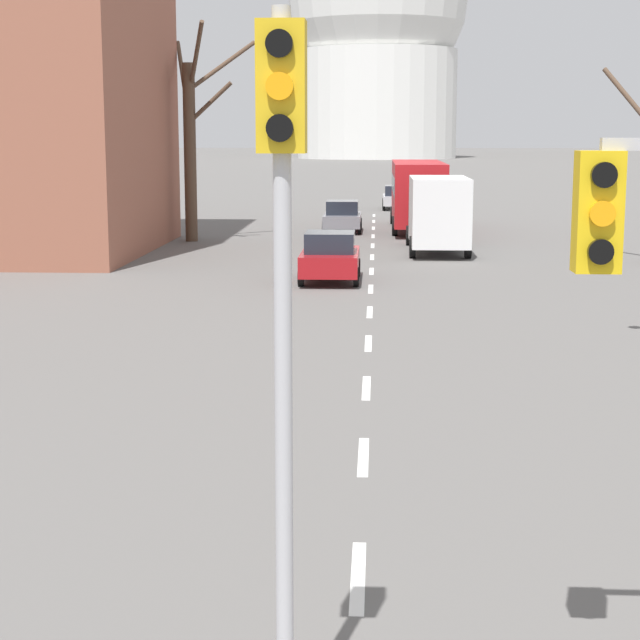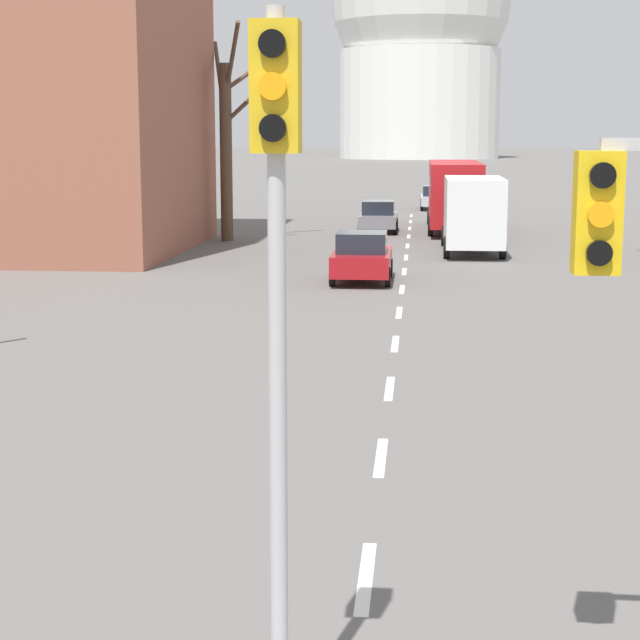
% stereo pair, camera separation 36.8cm
% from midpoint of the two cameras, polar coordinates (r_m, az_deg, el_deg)
% --- Properties ---
extents(lane_stripe_1, '(0.16, 2.00, 0.01)m').
position_cam_midpoint_polar(lane_stripe_1, '(12.21, 3.34, -13.53)').
color(lane_stripe_1, silver).
rests_on(lane_stripe_1, ground_plane).
extents(lane_stripe_2, '(0.16, 2.00, 0.01)m').
position_cam_midpoint_polar(lane_stripe_2, '(16.44, 3.91, -7.31)').
color(lane_stripe_2, silver).
rests_on(lane_stripe_2, ground_plane).
extents(lane_stripe_3, '(0.16, 2.00, 0.01)m').
position_cam_midpoint_polar(lane_stripe_3, '(20.78, 4.24, -3.65)').
color(lane_stripe_3, silver).
rests_on(lane_stripe_3, ground_plane).
extents(lane_stripe_4, '(0.16, 2.00, 0.01)m').
position_cam_midpoint_polar(lane_stripe_4, '(25.18, 4.45, -1.27)').
color(lane_stripe_4, silver).
rests_on(lane_stripe_4, ground_plane).
extents(lane_stripe_5, '(0.16, 2.00, 0.01)m').
position_cam_midpoint_polar(lane_stripe_5, '(29.61, 4.60, 0.40)').
color(lane_stripe_5, silver).
rests_on(lane_stripe_5, ground_plane).
extents(lane_stripe_6, '(0.16, 2.00, 0.01)m').
position_cam_midpoint_polar(lane_stripe_6, '(34.05, 4.71, 1.64)').
color(lane_stripe_6, silver).
rests_on(lane_stripe_6, ground_plane).
extents(lane_stripe_7, '(0.16, 2.00, 0.01)m').
position_cam_midpoint_polar(lane_stripe_7, '(38.51, 4.79, 2.59)').
color(lane_stripe_7, silver).
rests_on(lane_stripe_7, ground_plane).
extents(lane_stripe_8, '(0.16, 2.00, 0.01)m').
position_cam_midpoint_polar(lane_stripe_8, '(42.98, 4.86, 3.35)').
color(lane_stripe_8, silver).
rests_on(lane_stripe_8, ground_plane).
extents(lane_stripe_9, '(0.16, 2.00, 0.01)m').
position_cam_midpoint_polar(lane_stripe_9, '(47.46, 4.91, 3.96)').
color(lane_stripe_9, silver).
rests_on(lane_stripe_9, ground_plane).
extents(lane_stripe_10, '(0.16, 2.00, 0.01)m').
position_cam_midpoint_polar(lane_stripe_10, '(51.93, 4.95, 4.46)').
color(lane_stripe_10, silver).
rests_on(lane_stripe_10, ground_plane).
extents(lane_stripe_11, '(0.16, 2.00, 0.01)m').
position_cam_midpoint_polar(lane_stripe_11, '(56.42, 4.99, 4.89)').
color(lane_stripe_11, silver).
rests_on(lane_stripe_11, ground_plane).
extents(lane_stripe_12, '(0.16, 2.00, 0.01)m').
position_cam_midpoint_polar(lane_stripe_12, '(60.90, 5.02, 5.25)').
color(lane_stripe_12, silver).
rests_on(lane_stripe_12, ground_plane).
extents(lane_stripe_13, '(0.16, 2.00, 0.01)m').
position_cam_midpoint_polar(lane_stripe_13, '(65.39, 5.05, 5.57)').
color(lane_stripe_13, silver).
rests_on(lane_stripe_13, ground_plane).
extents(traffic_signal_centre_tall, '(0.36, 0.34, 5.77)m').
position_cam_midpoint_polar(traffic_signal_centre_tall, '(8.07, -1.01, 3.75)').
color(traffic_signal_centre_tall, '#B2B2B7').
rests_on(traffic_signal_centre_tall, ground_plane).
extents(sedan_near_left, '(1.97, 3.94, 1.68)m').
position_cam_midpoint_polar(sedan_near_left, '(35.64, 2.55, 3.38)').
color(sedan_near_left, maroon).
rests_on(sedan_near_left, ground_plane).
extents(sedan_near_right, '(1.92, 3.89, 1.59)m').
position_cam_midpoint_polar(sedan_near_right, '(53.97, 3.33, 5.53)').
color(sedan_near_right, slate).
rests_on(sedan_near_right, ground_plane).
extents(sedan_mid_centre, '(1.68, 4.12, 1.57)m').
position_cam_midpoint_polar(sedan_mid_centre, '(70.86, 6.21, 6.51)').
color(sedan_mid_centre, '#B7B7BC').
rests_on(sedan_mid_centre, ground_plane).
extents(city_bus, '(2.66, 10.80, 3.48)m').
position_cam_midpoint_polar(city_bus, '(55.38, 7.36, 6.88)').
color(city_bus, red).
rests_on(city_bus, ground_plane).
extents(delivery_truck, '(2.44, 7.20, 3.14)m').
position_cam_midpoint_polar(delivery_truck, '(44.90, 8.38, 5.73)').
color(delivery_truck, '#333842').
rests_on(delivery_truck, ground_plane).
extents(bare_tree_left_far, '(4.07, 5.67, 9.69)m').
position_cam_midpoint_polar(bare_tree_left_far, '(49.66, -4.71, 9.63)').
color(bare_tree_left_far, brown).
rests_on(bare_tree_left_far, ground_plane).
extents(capitol_dome, '(36.81, 36.81, 51.99)m').
position_cam_midpoint_polar(capitol_dome, '(228.48, 5.43, 14.95)').
color(capitol_dome, silver).
rests_on(capitol_dome, ground_plane).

